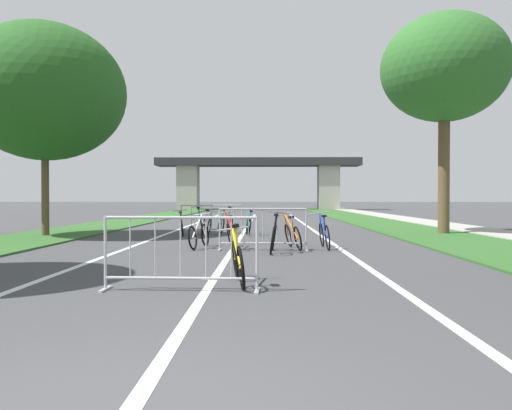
{
  "coord_description": "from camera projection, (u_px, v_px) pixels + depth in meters",
  "views": [
    {
      "loc": [
        0.83,
        -2.69,
        1.31
      ],
      "look_at": [
        0.27,
        26.51,
        0.88
      ],
      "focal_mm": 35.48,
      "sensor_mm": 36.0,
      "label": 1
    }
  ],
  "objects": [
    {
      "name": "grass_verge_left",
      "position": [
        135.0,
        220.0,
        28.48
      ],
      "size": [
        3.11,
        62.67,
        0.05
      ],
      "primitive_type": "cube",
      "color": "#2D5B26",
      "rests_on": "ground"
    },
    {
      "name": "grass_verge_right",
      "position": [
        368.0,
        221.0,
        28.23
      ],
      "size": [
        3.11,
        62.67,
        0.05
      ],
      "primitive_type": "cube",
      "color": "#2D5B26",
      "rests_on": "ground"
    },
    {
      "name": "sidewalk_path_right",
      "position": [
        413.0,
        220.0,
        28.18
      ],
      "size": [
        1.95,
        62.67,
        0.08
      ],
      "primitive_type": "cube",
      "color": "#9E9B93",
      "rests_on": "ground"
    },
    {
      "name": "lane_stripe_center",
      "position": [
        246.0,
        229.0,
        20.85
      ],
      "size": [
        0.14,
        36.26,
        0.01
      ],
      "primitive_type": "cube",
      "color": "silver",
      "rests_on": "ground"
    },
    {
      "name": "lane_stripe_right_lane",
      "position": [
        312.0,
        229.0,
        20.79
      ],
      "size": [
        0.14,
        36.26,
        0.01
      ],
      "primitive_type": "cube",
      "color": "silver",
      "rests_on": "ground"
    },
    {
      "name": "lane_stripe_left_lane",
      "position": [
        180.0,
        229.0,
        20.9
      ],
      "size": [
        0.14,
        36.26,
        0.01
      ],
      "primitive_type": "cube",
      "color": "silver",
      "rests_on": "ground"
    },
    {
      "name": "overpass_bridge",
      "position": [
        258.0,
        174.0,
        54.45
      ],
      "size": [
        21.85,
        3.27,
        5.53
      ],
      "color": "#2D2D30",
      "rests_on": "ground"
    },
    {
      "name": "tree_left_oak_mid",
      "position": [
        45.0,
        92.0,
        16.84
      ],
      "size": [
        5.34,
        5.34,
        7.09
      ],
      "color": "brown",
      "rests_on": "ground"
    },
    {
      "name": "tree_right_cypress_far",
      "position": [
        444.0,
        69.0,
        17.84
      ],
      "size": [
        4.45,
        4.45,
        7.78
      ],
      "color": "brown",
      "rests_on": "ground"
    },
    {
      "name": "crowd_barrier_nearest",
      "position": [
        180.0,
        254.0,
        7.06
      ],
      "size": [
        2.22,
        0.52,
        1.05
      ],
      "rotation": [
        0.0,
        0.0,
        -0.04
      ],
      "color": "#ADADB2",
      "rests_on": "ground"
    },
    {
      "name": "crowd_barrier_second",
      "position": [
        263.0,
        230.0,
        12.48
      ],
      "size": [
        2.21,
        0.49,
        1.05
      ],
      "rotation": [
        0.0,
        0.0,
        -0.02
      ],
      "color": "#ADADB2",
      "rests_on": "ground"
    },
    {
      "name": "crowd_barrier_third",
      "position": [
        212.0,
        220.0,
        17.95
      ],
      "size": [
        2.22,
        0.51,
        1.05
      ],
      "rotation": [
        0.0,
        0.0,
        0.03
      ],
      "color": "#ADADB2",
      "rests_on": "ground"
    },
    {
      "name": "bicycle_green_0",
      "position": [
        201.0,
        223.0,
        18.35
      ],
      "size": [
        0.63,
        1.7,
        1.05
      ],
      "rotation": [
        0.0,
        0.0,
        0.12
      ],
      "color": "black",
      "rests_on": "ground"
    },
    {
      "name": "bicycle_yellow_1",
      "position": [
        238.0,
        261.0,
        7.6
      ],
      "size": [
        0.53,
        1.58,
        0.93
      ],
      "rotation": [
        0.0,
        0.0,
        0.14
      ],
      "color": "black",
      "rests_on": "ground"
    },
    {
      "name": "bicycle_silver_2",
      "position": [
        207.0,
        225.0,
        17.4
      ],
      "size": [
        0.51,
        1.68,
        0.91
      ],
      "rotation": [
        0.0,
        0.0,
        -0.07
      ],
      "color": "black",
      "rests_on": "ground"
    },
    {
      "name": "bicycle_orange_3",
      "position": [
        293.0,
        235.0,
        12.84
      ],
      "size": [
        0.68,
        1.68,
        0.94
      ],
      "rotation": [
        0.0,
        0.0,
        0.17
      ],
      "color": "black",
      "rests_on": "ground"
    },
    {
      "name": "bicycle_red_4",
      "position": [
        232.0,
        234.0,
        13.06
      ],
      "size": [
        0.68,
        1.7,
        0.97
      ],
      "rotation": [
        0.0,
        0.0,
        0.2
      ],
      "color": "black",
      "rests_on": "ground"
    },
    {
      "name": "bicycle_black_5",
      "position": [
        274.0,
        237.0,
        12.05
      ],
      "size": [
        0.5,
        1.67,
        0.99
      ],
      "rotation": [
        0.0,
        0.0,
        -0.05
      ],
      "color": "black",
      "rests_on": "ground"
    },
    {
      "name": "bicycle_white_6",
      "position": [
        199.0,
        235.0,
        13.1
      ],
      "size": [
        0.43,
        1.63,
        0.9
      ],
      "rotation": [
        0.0,
        0.0,
        -0.18
      ],
      "color": "black",
      "rests_on": "ground"
    },
    {
      "name": "bicycle_teal_7",
      "position": [
        249.0,
        225.0,
        17.57
      ],
      "size": [
        0.52,
        1.71,
        0.9
      ],
      "rotation": [
        0.0,
        0.0,
        0.1
      ],
      "color": "black",
      "rests_on": "ground"
    },
    {
      "name": "bicycle_purple_8",
      "position": [
        182.0,
        225.0,
        17.42
      ],
      "size": [
        0.47,
        1.64,
        0.92
      ],
      "rotation": [
        0.0,
        0.0,
        3.3
      ],
      "color": "black",
      "rests_on": "ground"
    },
    {
      "name": "bicycle_blue_9",
      "position": [
        324.0,
        234.0,
        12.94
      ],
      "size": [
        0.51,
        1.69,
        0.94
      ],
      "rotation": [
        0.0,
        0.0,
        0.03
      ],
      "color": "black",
      "rests_on": "ground"
    },
    {
      "name": "bicycle_green_10",
      "position": [
        226.0,
        223.0,
        18.39
      ],
      "size": [
        0.51,
        1.74,
        0.98
      ],
      "rotation": [
        0.0,
        0.0,
        2.93
      ],
      "color": "black",
      "rests_on": "ground"
    }
  ]
}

